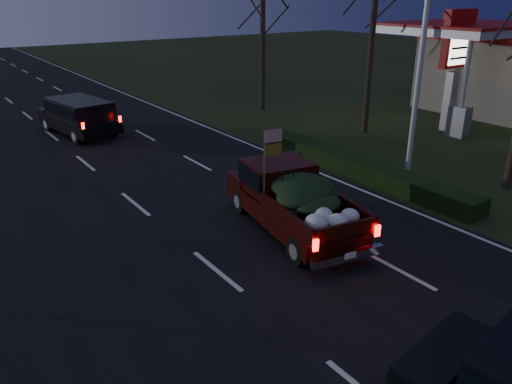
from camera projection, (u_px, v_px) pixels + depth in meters
ground at (217, 271)px, 12.02m from camera, size 120.00×120.00×0.00m
road_asphalt at (217, 271)px, 12.02m from camera, size 14.00×120.00×0.02m
hedge_row at (356, 166)px, 18.36m from camera, size 1.00×10.00×0.60m
light_pole at (426, 17)px, 16.59m from camera, size 0.50×0.90×9.16m
gas_price_pylon at (456, 50)px, 22.98m from camera, size 2.00×0.41×5.57m
gas_canopy at (464, 34)px, 24.60m from camera, size 7.10×6.10×4.88m
bare_tree_far at (263, 13)px, 26.85m from camera, size 3.60×3.60×7.00m
pickup_truck at (293, 196)px, 13.85m from camera, size 2.74×5.28×2.64m
lead_suv at (79, 113)px, 23.23m from camera, size 2.66×4.95×1.35m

